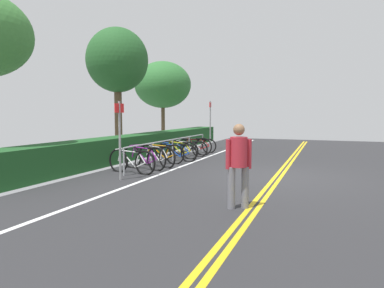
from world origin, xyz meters
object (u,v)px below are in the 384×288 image
Objects in this scene: bicycle_5 at (179,150)px; pedestrian at (239,161)px; bicycle_0 at (131,161)px; sign_post_near at (120,133)px; bicycle_2 at (157,156)px; bicycle_4 at (176,152)px; sign_post_far at (210,121)px; tree_mid at (117,61)px; bicycle_7 at (192,146)px; bicycle_1 at (144,158)px; tree_far_right at (163,85)px; bicycle_3 at (161,154)px; bicycle_6 at (188,148)px; bike_rack at (173,144)px; bicycle_8 at (197,145)px.

pedestrian is at bearing -147.98° from bicycle_5.
bicycle_0 is 0.83× the size of sign_post_near.
bicycle_2 is 1.50m from bicycle_4.
sign_post_far is 5.19m from tree_mid.
bicycle_2 is at bearing -177.90° from bicycle_7.
bicycle_1 is at bearing 176.11° from bicycle_4.
tree_far_right is (11.20, 4.18, 2.19)m from sign_post_near.
bicycle_1 reaches higher than bicycle_4.
sign_post_near is 0.89× the size of sign_post_far.
bicycle_4 is (1.50, -0.04, -0.03)m from bicycle_2.
bicycle_5 is 4.76m from sign_post_near.
tree_far_right is at bearing 24.63° from bicycle_2.
bicycle_6 is at bearing -2.77° from bicycle_3.
bicycle_1 is 1.39m from bicycle_3.
sign_post_near is (1.59, 3.59, 0.36)m from pedestrian.
bike_rack is 3.97× the size of bicycle_6.
bicycle_4 is at bearing -2.86° from bicycle_0.
bicycle_2 is 2.99m from bicycle_6.
bicycle_3 is at bearing 178.60° from bicycle_5.
bicycle_2 is (1.42, -0.11, 0.01)m from bicycle_0.
bicycle_7 is (4.23, 0.02, -0.00)m from bicycle_1.
tree_far_right reaches higher than sign_post_near.
bicycle_3 is at bearing 6.26° from sign_post_near.
bicycle_5 is (2.23, 0.16, -0.02)m from bicycle_2.
bicycle_4 is 1.04× the size of bicycle_6.
bicycle_1 is (0.76, 0.00, 0.02)m from bicycle_0.
bicycle_0 is at bearing -142.83° from tree_mid.
bicycle_7 is at bearing 2.72° from sign_post_near.
bicycle_1 is 3.65m from bicycle_6.
bicycle_8 is (4.43, 0.19, -0.04)m from bicycle_2.
bicycle_5 is 0.76m from bicycle_6.
bicycle_4 is 2.08m from bicycle_7.
bicycle_0 is 0.73× the size of sign_post_far.
pedestrian is (-4.01, -3.75, 0.54)m from bicycle_2.
bicycle_2 is at bearing 178.62° from bicycle_4.
bicycle_8 is 9.34m from pedestrian.
bicycle_1 is at bearing -179.10° from bicycle_5.
tree_mid is at bearing 70.07° from bike_rack.
bicycle_3 is 1.00× the size of bicycle_8.
bicycle_2 is 0.95× the size of bicycle_5.
bike_rack is at bearing 3.69° from bicycle_2.
bicycle_5 is at bearing 178.94° from bicycle_7.
bicycle_2 reaches higher than bicycle_8.
sign_post_far is at bearing -0.45° from bike_rack.
tree_mid reaches higher than bicycle_8.
tree_far_right is at bearing 20.45° from sign_post_near.
sign_post_near is at bearing -171.49° from bicycle_1.
bicycle_4 is at bearing -178.72° from sign_post_far.
bicycle_0 is 4.68m from pedestrian.
bicycle_0 is 5.85m from bicycle_8.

